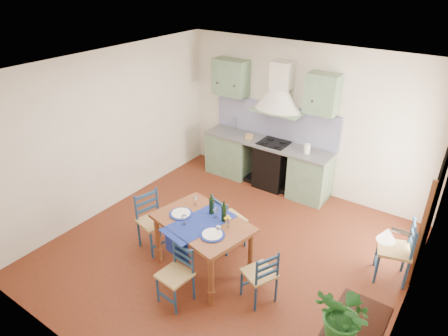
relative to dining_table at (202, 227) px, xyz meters
The scene contains 12 objects.
floor 0.94m from the dining_table, 83.68° to the left, with size 5.00×5.00×0.00m, color #4C2110.
back_wall 2.90m from the dining_table, 98.11° to the left, with size 5.00×0.96×2.80m.
right_wall 2.76m from the dining_table, 18.19° to the left, with size 0.26×5.00×2.80m.
left_wall 2.59m from the dining_table, 167.02° to the left, with size 0.04×5.00×2.80m, color beige.
ceiling 2.13m from the dining_table, 83.68° to the left, with size 5.00×5.00×0.01m, color silver.
dining_table is the anchor object (origin of this frame).
chair_near 0.73m from the dining_table, 83.44° to the right, with size 0.42×0.42×0.83m.
chair_far 0.70m from the dining_table, 92.16° to the left, with size 0.54×0.54×0.92m.
chair_left 0.99m from the dining_table, behind, with size 0.53×0.53×0.93m.
chair_right 1.02m from the dining_table, ahead, with size 0.51×0.51×0.82m.
chair_spare 2.70m from the dining_table, 31.41° to the left, with size 0.54×0.54×0.94m.
potted_plant 2.46m from the dining_table, 20.16° to the right, with size 0.52×0.45×0.58m, color #29722C.
Camera 1 is at (2.77, -4.09, 4.03)m, focal length 32.00 mm.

